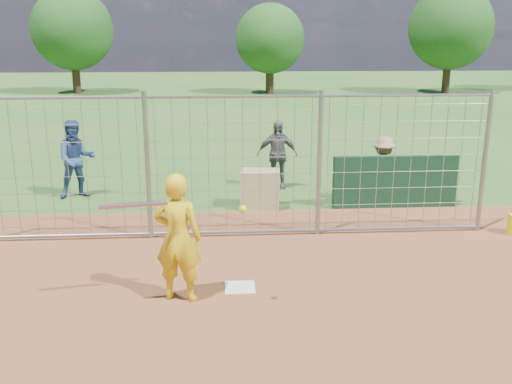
{
  "coord_description": "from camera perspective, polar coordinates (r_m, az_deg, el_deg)",
  "views": [
    {
      "loc": [
        -0.28,
        -7.71,
        3.5
      ],
      "look_at": [
        0.3,
        0.8,
        1.15
      ],
      "focal_mm": 40.0,
      "sensor_mm": 36.0,
      "label": 1
    }
  ],
  "objects": [
    {
      "name": "tree_line",
      "position": [
        36.0,
        1.6,
        15.74
      ],
      "size": [
        44.66,
        6.72,
        6.48
      ],
      "color": "#3F2B19",
      "rests_on": "ground"
    },
    {
      "name": "dugout_wall",
      "position": [
        12.25,
        13.71,
        1.03
      ],
      "size": [
        2.6,
        0.2,
        1.1
      ],
      "primitive_type": "cube",
      "color": "#11381E",
      "rests_on": "ground"
    },
    {
      "name": "bystander_a",
      "position": [
        13.17,
        -17.53,
        3.15
      ],
      "size": [
        1.02,
        0.91,
        1.73
      ],
      "primitive_type": "imported",
      "rotation": [
        0.0,
        0.0,
        0.36
      ],
      "color": "navy",
      "rests_on": "ground"
    },
    {
      "name": "backstop_fence",
      "position": [
        9.97,
        -2.19,
        2.4
      ],
      "size": [
        9.08,
        0.08,
        2.6
      ],
      "color": "gray",
      "rests_on": "ground"
    },
    {
      "name": "ground",
      "position": [
        8.47,
        -1.68,
        -9.01
      ],
      "size": [
        100.0,
        100.0,
        0.0
      ],
      "primitive_type": "plane",
      "color": "#2D591E",
      "rests_on": "ground"
    },
    {
      "name": "bystander_b",
      "position": [
        13.34,
        2.12,
        3.76
      ],
      "size": [
        0.97,
        0.44,
        1.62
      ],
      "primitive_type": "imported",
      "rotation": [
        0.0,
        0.0,
        -0.04
      ],
      "color": "#545559",
      "rests_on": "ground"
    },
    {
      "name": "batter",
      "position": [
        7.7,
        -7.82,
        -4.56
      ],
      "size": [
        0.74,
        0.58,
        1.78
      ],
      "primitive_type": "imported",
      "rotation": [
        0.0,
        0.0,
        2.89
      ],
      "color": "yellow",
      "rests_on": "ground"
    },
    {
      "name": "equipment_bin",
      "position": [
        11.89,
        0.41,
        0.29
      ],
      "size": [
        0.87,
        0.65,
        0.8
      ],
      "primitive_type": "cube",
      "rotation": [
        0.0,
        0.0,
        -0.13
      ],
      "color": "tan",
      "rests_on": "ground"
    },
    {
      "name": "bystander_c",
      "position": [
        12.39,
        12.54,
        2.11
      ],
      "size": [
        0.99,
        0.64,
        1.46
      ],
      "primitive_type": "imported",
      "rotation": [
        0.0,
        0.0,
        3.25
      ],
      "color": "#90774F",
      "rests_on": "ground"
    },
    {
      "name": "equipment_in_play",
      "position": [
        7.27,
        -9.63,
        -1.39
      ],
      "size": [
        1.86,
        0.32,
        0.12
      ],
      "color": "silver",
      "rests_on": "ground"
    },
    {
      "name": "home_plate",
      "position": [
        8.29,
        -1.62,
        -9.51
      ],
      "size": [
        0.43,
        0.43,
        0.02
      ],
      "primitive_type": "cube",
      "color": "silver",
      "rests_on": "ground"
    }
  ]
}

